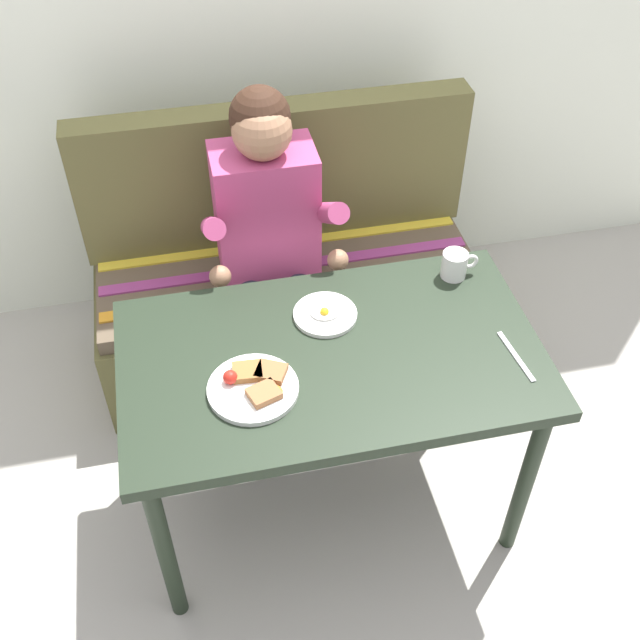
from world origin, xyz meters
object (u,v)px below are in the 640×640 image
(coffee_mug, at_px, (455,264))
(knife, at_px, (516,356))
(person, at_px, (270,230))
(plate_breakfast, at_px, (255,386))
(couch, at_px, (287,285))
(plate_eggs, at_px, (325,314))
(table, at_px, (331,373))

(coffee_mug, relative_size, knife, 0.59)
(person, distance_m, plate_breakfast, 0.70)
(person, bearing_deg, plate_breakfast, -102.88)
(couch, xyz_separation_m, person, (-0.08, -0.17, 0.41))
(couch, height_order, plate_eggs, couch)
(person, bearing_deg, plate_eggs, -78.00)
(knife, bearing_deg, person, 123.18)
(person, xyz_separation_m, plate_breakfast, (-0.15, -0.68, 0.00))
(person, relative_size, plate_eggs, 6.38)
(plate_breakfast, height_order, plate_eggs, plate_breakfast)
(table, height_order, plate_eggs, plate_eggs)
(couch, relative_size, plate_eggs, 7.58)
(couch, height_order, knife, couch)
(plate_eggs, distance_m, knife, 0.56)
(knife, bearing_deg, couch, 113.59)
(couch, bearing_deg, coffee_mug, -48.79)
(person, distance_m, coffee_mug, 0.63)
(plate_breakfast, relative_size, knife, 1.24)
(plate_eggs, relative_size, knife, 0.95)
(plate_eggs, height_order, knife, plate_eggs)
(person, bearing_deg, knife, -50.76)
(coffee_mug, bearing_deg, plate_eggs, -167.43)
(table, bearing_deg, person, 97.44)
(table, height_order, coffee_mug, coffee_mug)
(table, distance_m, person, 0.60)
(plate_breakfast, bearing_deg, plate_eggs, 44.09)
(table, xyz_separation_m, person, (-0.08, 0.59, 0.09))
(couch, height_order, coffee_mug, couch)
(person, height_order, plate_eggs, person)
(person, distance_m, plate_eggs, 0.45)
(plate_eggs, bearing_deg, coffee_mug, 12.57)
(plate_breakfast, height_order, knife, plate_breakfast)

